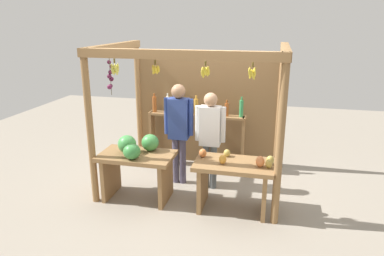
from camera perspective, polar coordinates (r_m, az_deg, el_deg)
ground_plane at (r=6.00m, az=0.41°, el=-8.81°), size 12.00×12.00×0.00m
market_stall at (r=5.93m, az=1.25°, el=4.57°), size 2.75×1.98×2.26m
fruit_counter_left at (r=5.34m, az=-8.88°, el=-5.03°), size 1.10×0.67×0.99m
fruit_counter_right at (r=5.04m, az=6.84°, el=-7.57°), size 1.11×0.64×0.87m
bottle_shelf_unit at (r=6.37m, az=0.72°, el=0.49°), size 1.76×0.22×1.36m
vendor_man at (r=5.67m, az=-2.15°, el=0.49°), size 0.48×0.23×1.66m
vendor_woman at (r=5.51m, az=2.94°, el=-0.74°), size 0.48×0.21×1.57m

